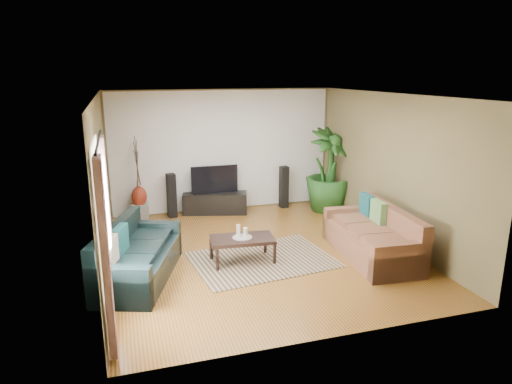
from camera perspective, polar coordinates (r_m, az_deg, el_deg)
name	(u,v)px	position (r m, az deg, el deg)	size (l,w,h in m)	color
floor	(259,253)	(8.02, 0.42, -7.62)	(5.50, 5.50, 0.00)	#966226
ceiling	(260,95)	(7.42, 0.46, 12.02)	(5.50, 5.50, 0.00)	white
wall_back	(223,151)	(10.22, -4.17, 5.13)	(5.00, 5.00, 0.00)	brown
wall_front	(333,231)	(5.15, 9.60, -4.81)	(5.00, 5.00, 0.00)	brown
wall_left	(102,188)	(7.29, -18.68, 0.44)	(5.50, 5.50, 0.00)	brown
wall_right	(390,169)	(8.67, 16.43, 2.82)	(5.50, 5.50, 0.00)	brown
backwall_panel	(223,151)	(10.21, -4.16, 5.13)	(4.90, 4.90, 0.00)	white
window_pane	(101,216)	(5.73, -18.86, -2.87)	(1.80, 1.80, 0.00)	white
curtain_near	(106,259)	(5.11, -18.27, -7.97)	(0.08, 0.35, 2.20)	gray
curtain_far	(107,217)	(6.52, -18.08, -3.00)	(0.08, 0.35, 2.20)	gray
curtain_rod	(98,141)	(5.54, -19.12, 6.09)	(0.03, 0.03, 1.90)	black
sofa_left	(139,252)	(7.16, -14.41, -7.31)	(2.02, 0.87, 0.85)	black
sofa_right	(371,233)	(7.98, 14.22, -4.96)	(2.08, 0.94, 0.85)	brown
area_rug	(263,259)	(7.74, 0.85, -8.43)	(2.29, 1.62, 0.01)	#A2845F
coffee_table	(242,250)	(7.60, -1.71, -7.22)	(1.03, 0.56, 0.42)	black
candle_tray	(242,237)	(7.52, -1.72, -5.67)	(0.32, 0.32, 0.01)	gray
candle_tall	(238,231)	(7.50, -2.23, -4.85)	(0.07, 0.07, 0.21)	beige
candle_mid	(245,233)	(7.47, -1.35, -5.12)	(0.07, 0.07, 0.16)	white
candle_short	(245,231)	(7.57, -1.33, -4.95)	(0.07, 0.07, 0.13)	white
tv_stand	(215,203)	(10.18, -5.14, -1.37)	(1.41, 0.42, 0.47)	black
television	(215,179)	(10.04, -5.21, 1.58)	(1.03, 0.06, 0.61)	black
speaker_left	(172,196)	(9.97, -10.50, -0.45)	(0.17, 0.19, 0.96)	black
speaker_right	(284,187)	(10.55, 3.51, 0.63)	(0.17, 0.19, 0.97)	black
potted_plant	(329,170)	(10.32, 9.14, 2.71)	(1.04, 1.04, 1.86)	#1D4918
plant_pot	(328,204)	(10.51, 8.96, -1.54)	(0.34, 0.34, 0.27)	black
pedestal	(140,212)	(10.01, -14.27, -2.42)	(0.35, 0.35, 0.35)	gray
vase	(139,197)	(9.92, -14.39, -0.57)	(0.32, 0.32, 0.45)	maroon
side_table	(147,240)	(8.12, -13.41, -5.91)	(0.46, 0.46, 0.49)	olive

